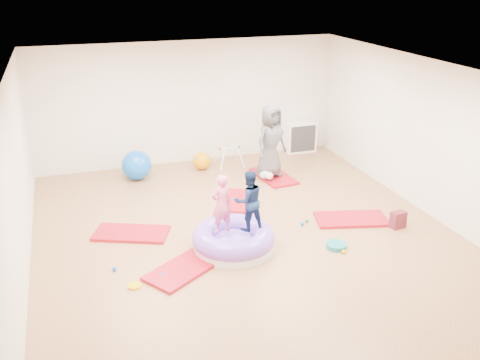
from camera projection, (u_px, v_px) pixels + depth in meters
name	position (u px, v px, depth m)	size (l,w,h in m)	color
room	(246.00, 158.00, 8.69)	(7.01, 8.01, 2.81)	#9D664D
gym_mat_front_left	(185.00, 268.00, 8.13)	(1.25, 0.63, 0.05)	#B20423
gym_mat_mid_left	(131.00, 233.00, 9.20)	(1.26, 0.63, 0.05)	#B20423
gym_mat_center_back	(235.00, 200.00, 10.49)	(1.11, 0.56, 0.05)	#B20423
gym_mat_right	(351.00, 219.00, 9.71)	(1.28, 0.64, 0.05)	#B20423
gym_mat_rear_right	(273.00, 176.00, 11.70)	(1.24, 0.62, 0.05)	#B20423
inflatable_cushion	(233.00, 240.00, 8.68)	(1.35, 1.35, 0.43)	silver
child_pink	(221.00, 201.00, 8.37)	(0.36, 0.23, 0.98)	#D55A86
child_navy	(249.00, 198.00, 8.46)	(0.49, 0.38, 1.01)	#102244
adult_caregiver	(271.00, 141.00, 11.37)	(0.77, 0.50, 1.57)	#48484A
infant	(267.00, 175.00, 11.43)	(0.33, 0.34, 0.19)	#9AB1E3
ball_pit_balls	(240.00, 239.00, 9.00)	(3.62, 2.58, 0.07)	#208235
exercise_ball_blue	(137.00, 165.00, 11.49)	(0.64, 0.64, 0.64)	blue
exercise_ball_orange	(202.00, 161.00, 12.10)	(0.40, 0.40, 0.40)	orange
infant_play_gym	(229.00, 154.00, 12.22)	(0.61, 0.58, 0.47)	white
cube_shelf	(300.00, 137.00, 13.21)	(0.75, 0.37, 0.75)	white
balance_disc	(336.00, 246.00, 8.77)	(0.34, 0.34, 0.07)	#117971
backpack	(398.00, 220.00, 9.40)	(0.26, 0.16, 0.30)	maroon
yellow_toy	(135.00, 286.00, 7.70)	(0.20, 0.20, 0.03)	#DAAD00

